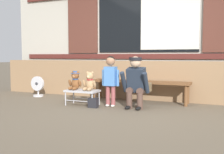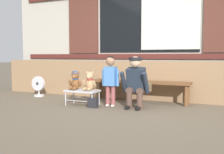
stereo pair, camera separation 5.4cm
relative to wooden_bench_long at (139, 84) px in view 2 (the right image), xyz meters
The scene contains 11 objects.
ground_plane 1.13m from the wooden_bench_long, 94.19° to the right, with size 60.00×60.00×0.00m, color brown.
brick_low_wall 0.38m from the wooden_bench_long, 102.01° to the left, with size 7.28×0.25×0.85m, color #997551.
shop_facade 1.71m from the wooden_bench_long, 94.79° to the left, with size 7.43×0.26×3.66m.
wooden_bench_long is the anchor object (origin of this frame).
small_display_bench 1.22m from the wooden_bench_long, 138.24° to the right, with size 0.64×0.36×0.30m.
teddy_bear_with_hat 1.34m from the wooden_bench_long, 142.90° to the right, with size 0.28×0.27×0.36m.
teddy_bear_plain 1.10m from the wooden_bench_long, 132.72° to the right, with size 0.28×0.26×0.36m.
child_standing 0.84m from the wooden_bench_long, 114.59° to the right, with size 0.35×0.18×0.96m.
adult_crouching 0.68m from the wooden_bench_long, 77.13° to the right, with size 0.50×0.49×0.95m.
handbag_on_ground 1.15m from the wooden_bench_long, 122.41° to the right, with size 0.18×0.11×0.27m.
floor_fan 2.44m from the wooden_bench_long, behind, with size 0.34×0.24×0.48m.
Camera 2 is at (1.72, -4.17, 0.96)m, focal length 42.16 mm.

